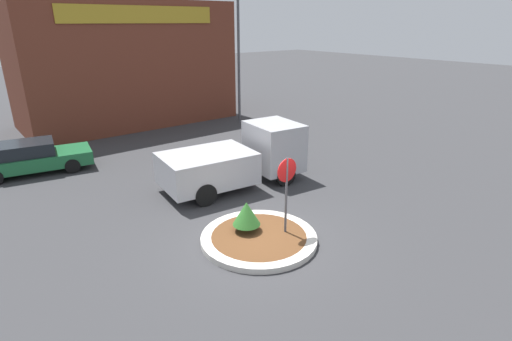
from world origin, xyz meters
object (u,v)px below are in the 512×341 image
utility_truck (239,158)px  parked_sedan_green (31,157)px  light_pole (239,50)px  stop_sign (287,183)px

utility_truck → parked_sedan_green: bearing=139.5°
parked_sedan_green → light_pole: bearing=18.7°
parked_sedan_green → light_pole: light_pole is taller
utility_truck → stop_sign: bearing=-101.7°
light_pole → stop_sign: bearing=-121.1°
stop_sign → utility_truck: (1.38, 4.20, -0.65)m
stop_sign → parked_sedan_green: 11.78m
utility_truck → light_pole: (6.24, 8.44, 3.36)m
stop_sign → light_pole: bearing=58.9°
utility_truck → parked_sedan_green: size_ratio=1.20×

